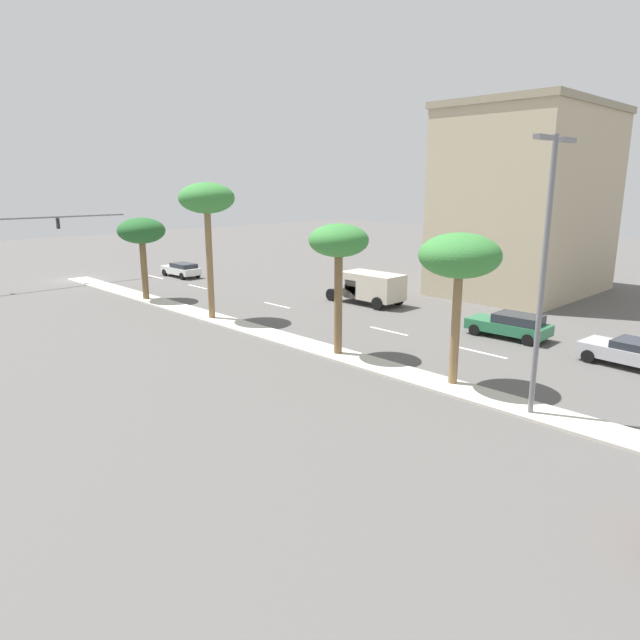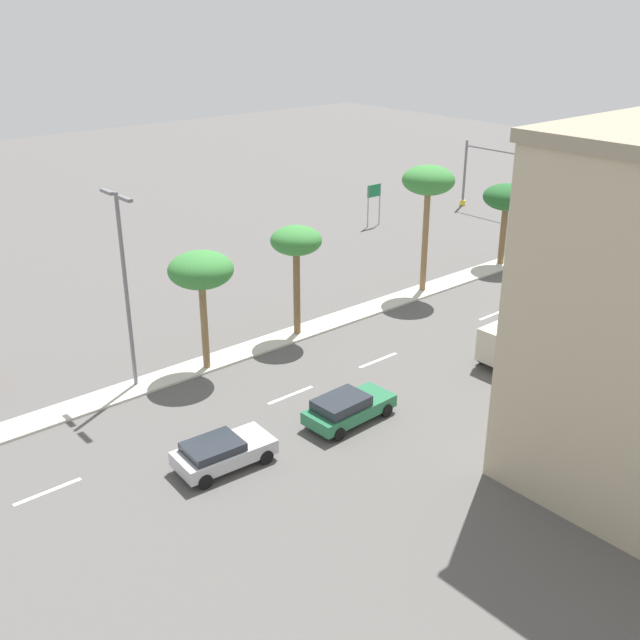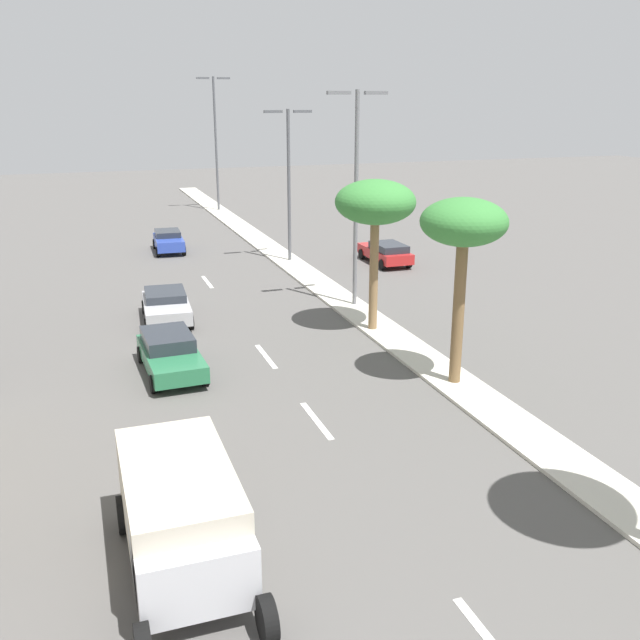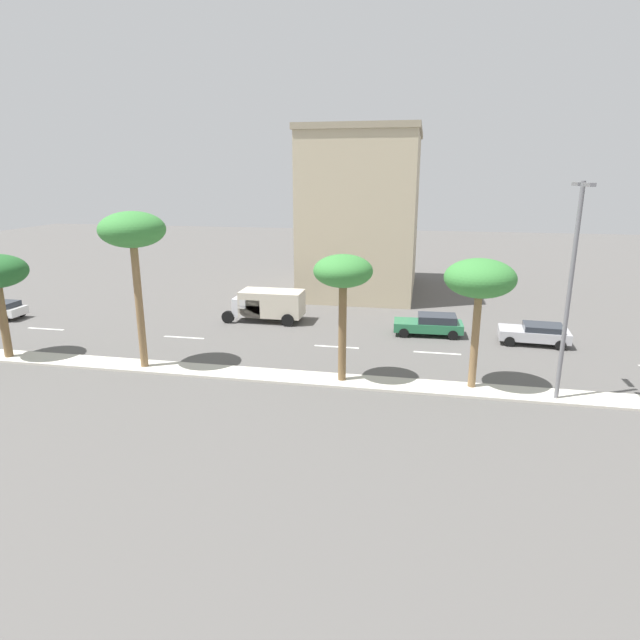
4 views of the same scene
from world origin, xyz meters
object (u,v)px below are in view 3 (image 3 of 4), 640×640
at_px(sedan_green_near, 170,353).
at_px(sedan_silver_center, 166,305).
at_px(street_lamp_outboard, 356,183).
at_px(box_truck, 182,518).
at_px(sedan_blue_inboard, 168,241).
at_px(street_lamp_trailing, 289,173).
at_px(palm_tree_left, 464,227).
at_px(palm_tree_right, 375,204).
at_px(street_lamp_rear, 216,135).
at_px(sedan_red_mid, 386,252).

height_order(sedan_green_near, sedan_silver_center, sedan_green_near).
height_order(street_lamp_outboard, box_truck, street_lamp_outboard).
bearing_deg(sedan_green_near, sedan_blue_inboard, 82.51).
bearing_deg(street_lamp_outboard, street_lamp_trailing, 90.70).
bearing_deg(palm_tree_left, street_lamp_trailing, 89.43).
xyz_separation_m(street_lamp_outboard, sedan_blue_inboard, (-6.83, 16.00, -5.23)).
height_order(palm_tree_right, sedan_blue_inboard, palm_tree_right).
height_order(street_lamp_rear, sedan_red_mid, street_lamp_rear).
bearing_deg(box_truck, sedan_silver_center, 83.69).
bearing_deg(street_lamp_rear, street_lamp_trailing, -89.87).
relative_size(street_lamp_trailing, box_truck, 1.58).
distance_m(sedan_red_mid, box_truck, 30.33).
bearing_deg(sedan_green_near, palm_tree_right, 12.56).
xyz_separation_m(palm_tree_left, street_lamp_rear, (0.16, 42.78, 1.05)).
relative_size(palm_tree_right, street_lamp_outboard, 0.64).
bearing_deg(box_truck, sedan_red_mid, 57.55).
bearing_deg(palm_tree_left, sedan_silver_center, 128.14).
distance_m(palm_tree_right, box_truck, 17.74).
xyz_separation_m(street_lamp_trailing, street_lamp_rear, (-0.05, 21.94, 1.23)).
bearing_deg(palm_tree_right, box_truck, -126.83).
relative_size(palm_tree_left, box_truck, 1.14).
bearing_deg(sedan_green_near, street_lamp_rear, 76.01).
xyz_separation_m(street_lamp_trailing, box_truck, (-10.89, -28.10, -4.19)).
height_order(palm_tree_left, street_lamp_outboard, street_lamp_outboard).
xyz_separation_m(palm_tree_left, palm_tree_right, (-0.36, 6.52, -0.10)).
height_order(street_lamp_trailing, sedan_red_mid, street_lamp_trailing).
xyz_separation_m(palm_tree_right, street_lamp_trailing, (0.57, 14.31, -0.08)).
bearing_deg(street_lamp_outboard, sedan_green_near, -148.91).
bearing_deg(sedan_silver_center, sedan_blue_inboard, 81.98).
relative_size(palm_tree_right, street_lamp_rear, 0.57).
distance_m(palm_tree_right, street_lamp_rear, 36.28).
distance_m(street_lamp_trailing, box_truck, 30.42).
relative_size(palm_tree_left, sedan_blue_inboard, 1.63).
distance_m(sedan_silver_center, box_truck, 18.41).
distance_m(palm_tree_right, street_lamp_outboard, 3.93).
height_order(palm_tree_left, palm_tree_right, palm_tree_left).
bearing_deg(sedan_red_mid, palm_tree_right, -116.75).
height_order(street_lamp_outboard, street_lamp_rear, street_lamp_rear).
height_order(sedan_blue_inboard, sedan_silver_center, sedan_blue_inboard).
bearing_deg(street_lamp_trailing, street_lamp_outboard, -89.30).
relative_size(palm_tree_left, street_lamp_rear, 0.57).
distance_m(street_lamp_outboard, sedan_green_near, 12.48).
distance_m(street_lamp_trailing, street_lamp_rear, 21.98).
height_order(sedan_silver_center, box_truck, box_truck).
xyz_separation_m(street_lamp_rear, sedan_red_mid, (5.43, -24.45, -5.95)).
bearing_deg(palm_tree_right, palm_tree_left, -86.86).
xyz_separation_m(street_lamp_outboard, street_lamp_trailing, (-0.13, 10.47, -0.51)).
height_order(palm_tree_right, street_lamp_trailing, street_lamp_trailing).
bearing_deg(street_lamp_trailing, palm_tree_left, -90.57).
relative_size(sedan_green_near, sedan_red_mid, 1.01).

